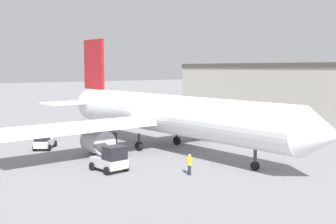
{
  "coord_description": "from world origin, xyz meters",
  "views": [
    {
      "loc": [
        33.47,
        -25.21,
        8.27
      ],
      "look_at": [
        0.0,
        0.0,
        3.85
      ],
      "focal_mm": 45.0,
      "sensor_mm": 36.0,
      "label": 1
    }
  ],
  "objects_px": {
    "ground_crew_worker": "(189,164)",
    "baggage_tug": "(105,144)",
    "airplane": "(162,114)",
    "belt_loader_truck": "(111,159)",
    "pushback_tug": "(44,141)"
  },
  "relations": [
    {
      "from": "ground_crew_worker",
      "to": "baggage_tug",
      "type": "height_order",
      "value": "baggage_tug"
    },
    {
      "from": "baggage_tug",
      "to": "pushback_tug",
      "type": "distance_m",
      "value": 7.03
    },
    {
      "from": "belt_loader_truck",
      "to": "pushback_tug",
      "type": "xyz_separation_m",
      "value": [
        -12.07,
        -0.92,
        -0.1
      ]
    },
    {
      "from": "baggage_tug",
      "to": "belt_loader_truck",
      "type": "relative_size",
      "value": 0.89
    },
    {
      "from": "baggage_tug",
      "to": "pushback_tug",
      "type": "height_order",
      "value": "baggage_tug"
    },
    {
      "from": "belt_loader_truck",
      "to": "ground_crew_worker",
      "type": "bearing_deg",
      "value": 36.77
    },
    {
      "from": "baggage_tug",
      "to": "belt_loader_truck",
      "type": "height_order",
      "value": "baggage_tug"
    },
    {
      "from": "airplane",
      "to": "ground_crew_worker",
      "type": "distance_m",
      "value": 11.35
    },
    {
      "from": "pushback_tug",
      "to": "airplane",
      "type": "bearing_deg",
      "value": 92.12
    },
    {
      "from": "airplane",
      "to": "belt_loader_truck",
      "type": "height_order",
      "value": "airplane"
    },
    {
      "from": "ground_crew_worker",
      "to": "belt_loader_truck",
      "type": "height_order",
      "value": "belt_loader_truck"
    },
    {
      "from": "airplane",
      "to": "pushback_tug",
      "type": "distance_m",
      "value": 12.28
    },
    {
      "from": "ground_crew_worker",
      "to": "baggage_tug",
      "type": "bearing_deg",
      "value": 53.1
    },
    {
      "from": "baggage_tug",
      "to": "airplane",
      "type": "bearing_deg",
      "value": 80.64
    },
    {
      "from": "airplane",
      "to": "baggage_tug",
      "type": "xyz_separation_m",
      "value": [
        -0.87,
        -6.1,
        -2.57
      ]
    }
  ]
}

